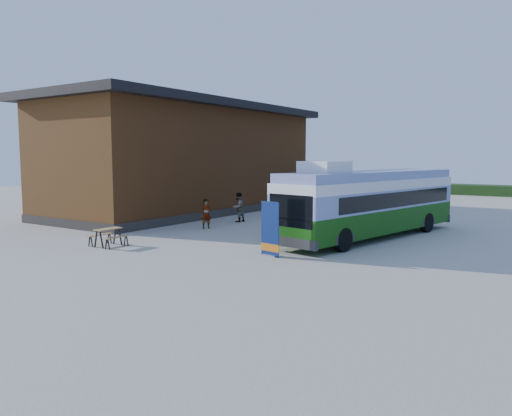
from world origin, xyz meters
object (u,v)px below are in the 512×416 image
Objects in this scene: banner at (270,234)px; person_b at (238,207)px; person_a at (206,214)px; picnic_table at (108,233)px; slurry_tanker at (348,190)px; bus at (371,201)px.

banner is 1.23× the size of person_b.
picnic_table is at bearing -148.13° from person_a.
bus is at bearing -78.13° from slurry_tanker.
picnic_table is 9.71m from person_b.
person_a is at bearing -112.41° from slurry_tanker.
banner is at bearing -90.92° from slurry_tanker.
banner is 1.34× the size of person_a.
slurry_tanker is (-6.79, 12.83, -0.41)m from bus.
banner is 1.57× the size of picnic_table.
person_b is at bearing 90.93° from picnic_table.
picnic_table is at bearing -152.84° from banner.
picnic_table is 0.79× the size of person_b.
slurry_tanker is (1.78, 21.40, 0.77)m from picnic_table.
banner is 7.29m from picnic_table.
person_a is at bearing 157.80° from banner.
bus reaches higher than person_b.
slurry_tanker is at bearing 115.70° from banner.
banner is 20.02m from slurry_tanker.
person_b is (-0.19, 3.20, 0.07)m from person_a.
bus is 7.04× the size of person_b.
picnic_table is at bearing -110.75° from slurry_tanker.
picnic_table is 0.86× the size of person_a.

